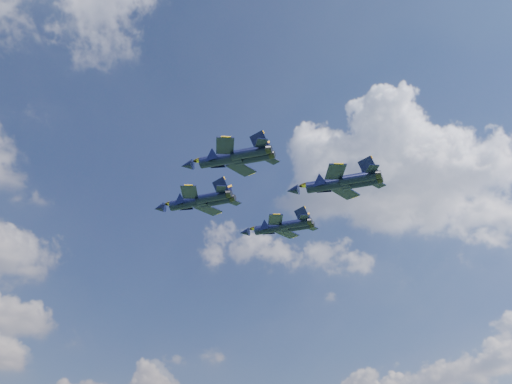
% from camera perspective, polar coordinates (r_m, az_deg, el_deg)
% --- Properties ---
extents(jet_lead, '(13.75, 17.45, 4.33)m').
position_cam_1_polar(jet_lead, '(112.39, -7.02, -1.10)').
color(jet_lead, black).
extents(jet_left, '(13.44, 15.89, 4.03)m').
position_cam_1_polar(jet_left, '(93.41, -3.82, 3.25)').
color(jet_left, black).
extents(jet_right, '(13.50, 16.86, 4.20)m').
position_cam_1_polar(jet_right, '(123.53, 1.33, -3.65)').
color(jet_right, black).
extents(jet_slot, '(14.21, 17.44, 4.37)m').
position_cam_1_polar(jet_slot, '(103.06, 6.89, 0.74)').
color(jet_slot, black).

